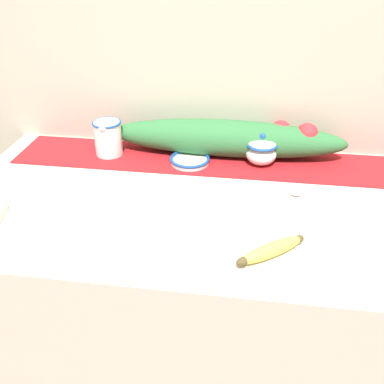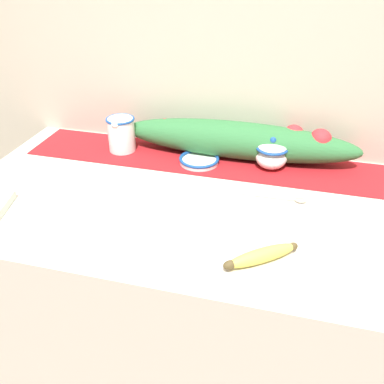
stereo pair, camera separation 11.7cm
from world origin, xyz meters
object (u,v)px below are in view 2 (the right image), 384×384
at_px(banana, 262,256).
at_px(spoon, 294,200).
at_px(sugar_bowl, 272,154).
at_px(small_dish, 199,160).
at_px(cream_pitcher, 122,133).

relative_size(banana, spoon, 0.91).
xyz_separation_m(banana, spoon, (0.06, 0.29, -0.01)).
xyz_separation_m(sugar_bowl, banana, (0.03, -0.47, -0.03)).
distance_m(sugar_bowl, spoon, 0.21).
xyz_separation_m(sugar_bowl, small_dish, (-0.23, -0.03, -0.04)).
relative_size(sugar_bowl, banana, 0.63).
xyz_separation_m(sugar_bowl, spoon, (0.09, -0.18, -0.05)).
xyz_separation_m(small_dish, banana, (0.26, -0.44, 0.00)).
distance_m(small_dish, spoon, 0.36).
height_order(sugar_bowl, small_dish, sugar_bowl).
height_order(banana, spoon, banana).
bearing_deg(banana, sugar_bowl, 93.25).
height_order(cream_pitcher, spoon, cream_pitcher).
distance_m(sugar_bowl, small_dish, 0.24).
distance_m(small_dish, banana, 0.51).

